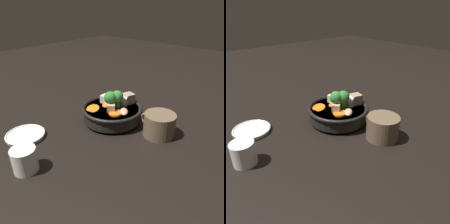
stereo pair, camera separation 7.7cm
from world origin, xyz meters
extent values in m
plane|color=black|center=(0.00, 0.00, 0.00)|extent=(3.00, 3.00, 0.00)
cylinder|color=black|center=(0.00, 0.00, 0.01)|extent=(0.11, 0.11, 0.01)
cylinder|color=black|center=(0.00, 0.00, 0.03)|extent=(0.20, 0.20, 0.04)
torus|color=black|center=(0.00, 0.00, 0.05)|extent=(0.21, 0.21, 0.01)
cylinder|color=brown|center=(0.00, 0.00, 0.04)|extent=(0.19, 0.19, 0.02)
cylinder|color=orange|center=(0.04, 0.05, 0.05)|extent=(0.05, 0.05, 0.01)
cylinder|color=orange|center=(-0.04, 0.03, 0.06)|extent=(0.06, 0.06, 0.01)
cylinder|color=orange|center=(0.02, 0.00, 0.05)|extent=(0.05, 0.05, 0.01)
cylinder|color=green|center=(-0.01, -0.01, 0.06)|extent=(0.02, 0.02, 0.03)
sphere|color=#2D752D|center=(-0.01, -0.01, 0.09)|extent=(0.04, 0.04, 0.04)
cylinder|color=green|center=(0.00, 0.01, 0.07)|extent=(0.02, 0.02, 0.03)
sphere|color=#2D752D|center=(0.00, 0.01, 0.09)|extent=(0.04, 0.04, 0.04)
cube|color=#9E7F66|center=(-0.02, -0.07, 0.07)|extent=(0.04, 0.04, 0.04)
cube|color=tan|center=(0.03, -0.04, 0.07)|extent=(0.04, 0.04, 0.03)
cube|color=silver|center=(-0.01, -0.04, 0.07)|extent=(0.04, 0.04, 0.03)
cube|color=silver|center=(0.05, -0.02, 0.07)|extent=(0.03, 0.03, 0.03)
cube|color=tan|center=(-0.02, 0.02, 0.06)|extent=(0.04, 0.04, 0.03)
ellipsoid|color=#EA9E84|center=(-0.06, 0.01, 0.06)|extent=(0.05, 0.05, 0.02)
cylinder|color=white|center=(0.13, 0.26, 0.01)|extent=(0.12, 0.12, 0.01)
torus|color=white|center=(0.13, 0.26, 0.01)|extent=(0.12, 0.12, 0.01)
cylinder|color=white|center=(-0.01, 0.34, 0.03)|extent=(0.06, 0.06, 0.06)
cylinder|color=brown|center=(-0.01, 0.34, 0.05)|extent=(0.05, 0.05, 0.00)
cylinder|color=brown|center=(-0.17, -0.03, 0.04)|extent=(0.10, 0.10, 0.08)
torus|color=brown|center=(-0.12, -0.03, 0.04)|extent=(0.04, 0.01, 0.04)
camera|label=1|loc=(-0.46, 0.51, 0.39)|focal=35.00mm
camera|label=2|loc=(-0.52, 0.45, 0.39)|focal=35.00mm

